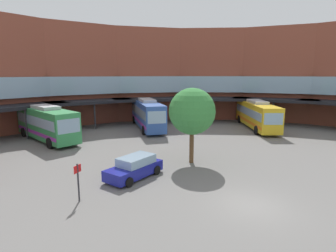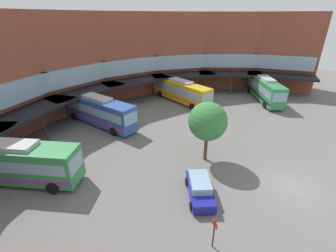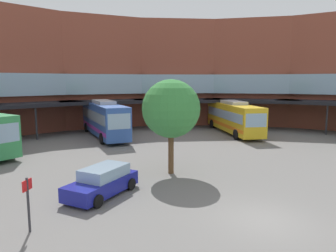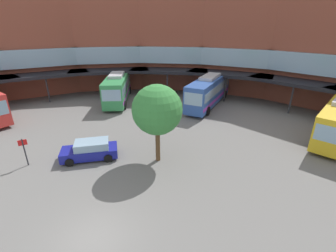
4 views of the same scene
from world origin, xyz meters
TOP-DOWN VIEW (x-y plane):
  - ground_plane at (0.00, 0.00)m, footprint 115.95×115.95m
  - station_building at (-0.00, 22.48)m, footprint 72.42×34.52m
  - bus_1 at (-1.54, 23.91)m, footprint 2.78×12.13m
  - bus_2 at (-13.55, 19.76)m, footprint 7.69×10.66m
  - bus_4 at (12.82, 20.24)m, footprint 5.56×12.65m
  - parked_car at (-5.77, 6.00)m, footprint 4.55×4.17m
  - plaza_tree at (-0.72, 8.21)m, footprint 3.79×3.79m
  - stop_sign_post at (-9.43, 2.99)m, footprint 0.37×0.52m

SIDE VIEW (x-z plane):
  - ground_plane at x=0.00m, z-range 0.00..0.00m
  - parked_car at x=-5.77m, z-range -0.03..1.50m
  - stop_sign_post at x=-9.43m, z-range 0.27..2.54m
  - bus_4 at x=12.82m, z-range 0.02..3.80m
  - bus_2 at x=-13.55m, z-range 0.02..3.91m
  - bus_1 at x=-1.54m, z-range 0.02..4.01m
  - plaza_tree at x=-0.72m, z-range 1.19..7.39m
  - station_building at x=0.00m, z-range -0.25..13.93m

